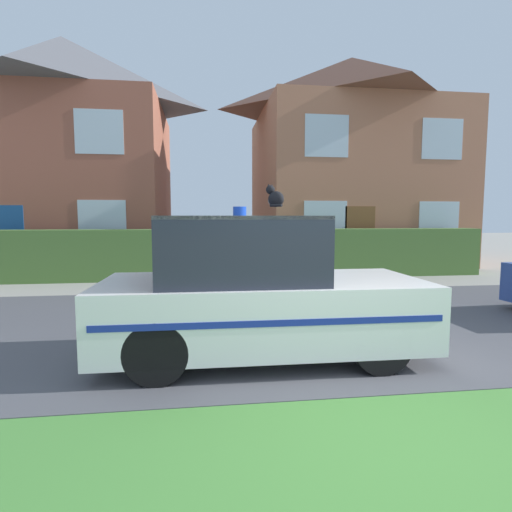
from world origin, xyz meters
TOP-DOWN VIEW (x-y plane):
  - ground_plane at (0.00, 0.00)m, footprint 80.00×80.00m
  - road_strip at (0.00, 3.58)m, footprint 28.00×5.69m
  - lawn_verge at (0.00, -0.55)m, footprint 28.00×2.56m
  - garden_hedge at (-0.68, 8.65)m, footprint 15.13×0.85m
  - police_car at (-0.77, 2.02)m, footprint 3.92×1.74m
  - cat at (-0.52, 2.14)m, footprint 0.26×0.34m
  - house_left at (-6.35, 12.84)m, footprint 7.33×6.35m
  - house_right at (4.37, 12.64)m, footprint 7.38×6.56m

SIDE VIEW (x-z plane):
  - ground_plane at x=0.00m, z-range 0.00..0.00m
  - lawn_verge at x=0.00m, z-range 0.00..0.01m
  - road_strip at x=0.00m, z-range 0.00..0.01m
  - garden_hedge at x=-0.68m, z-range 0.00..1.40m
  - police_car at x=-0.77m, z-range -0.11..1.74m
  - cat at x=-0.52m, z-range 1.83..2.12m
  - house_right at x=4.37m, z-range 0.08..7.98m
  - house_left at x=-6.35m, z-range 0.08..8.26m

